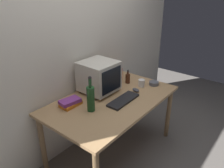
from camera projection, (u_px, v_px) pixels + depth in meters
ground_plane at (112, 150)px, 2.80m from camera, size 6.00×6.00×0.00m
back_wall at (77, 46)px, 2.57m from camera, size 4.00×0.08×2.50m
desk at (112, 105)px, 2.53m from camera, size 1.51×0.89×0.73m
crt_monitor at (99, 77)px, 2.57m from camera, size 0.39×0.39×0.37m
keyboard at (123, 100)px, 2.44m from camera, size 0.42×0.16×0.02m
computer_mouse at (136, 90)px, 2.66m from camera, size 0.09×0.11×0.04m
bottle_tall at (91, 98)px, 2.21m from camera, size 0.08×0.08×0.37m
bottle_short at (128, 78)px, 2.86m from camera, size 0.06×0.06×0.18m
book_stack at (70, 103)px, 2.34m from camera, size 0.23×0.16×0.07m
mug at (142, 83)px, 2.77m from camera, size 0.12×0.08×0.09m
cd_spindle at (154, 83)px, 2.82m from camera, size 0.12×0.12×0.04m
metal_canister at (119, 74)px, 2.97m from camera, size 0.09×0.09×0.15m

